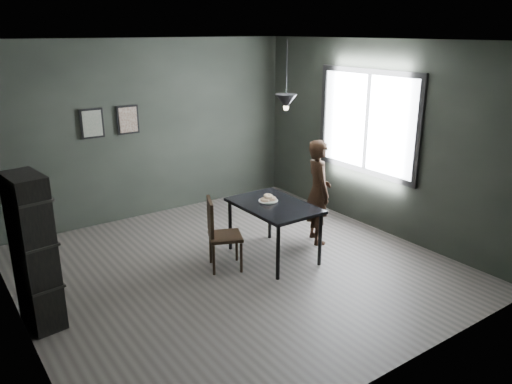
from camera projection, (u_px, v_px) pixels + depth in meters
ground at (236, 268)px, 6.40m from camera, size 5.00×5.00×0.00m
back_wall at (149, 130)px, 7.91m from camera, size 5.00×0.10×2.80m
ceiling at (233, 41)px, 5.53m from camera, size 5.00×5.00×0.02m
window_assembly at (367, 122)px, 7.41m from camera, size 0.04×1.96×1.56m
cafe_table at (274, 210)px, 6.52m from camera, size 0.80×1.20×0.75m
white_plate at (268, 201)px, 6.59m from camera, size 0.23×0.23×0.01m
donut_pile at (268, 198)px, 6.57m from camera, size 0.23×0.16×0.10m
woman at (318, 192)px, 7.01m from camera, size 0.54×0.64×1.49m
wood_chair at (219, 230)px, 6.25m from camera, size 0.53×0.53×0.93m
shelf_unit at (34, 252)px, 4.96m from camera, size 0.37×0.57×1.62m
pendant_lamp at (286, 101)px, 6.30m from camera, size 0.28×0.28×0.86m
framed_print_left at (92, 123)px, 7.33m from camera, size 0.34×0.04×0.44m
framed_print_right at (128, 120)px, 7.63m from camera, size 0.34×0.04×0.44m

